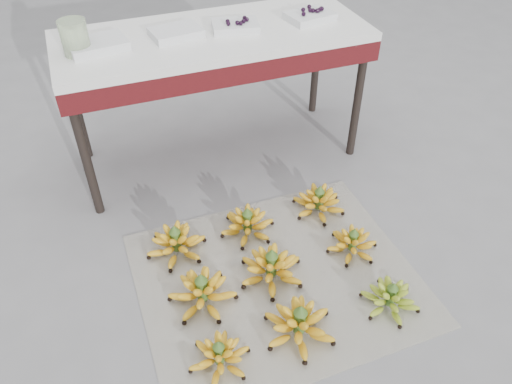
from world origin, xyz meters
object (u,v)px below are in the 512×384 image
object	(u,v)px
bunch_back_center	(247,224)
tray_left	(176,33)
bunch_front_right	(390,298)
tray_right	(235,26)
newspaper_mat	(277,278)
bunch_back_right	(319,202)
tray_far_left	(97,45)
bunch_mid_left	(202,292)
glass_jar	(75,38)
bunch_mid_right	(352,243)
bunch_back_left	(176,243)
bunch_front_center	(299,324)
bunch_mid_center	(271,268)
bunch_front_left	(219,356)
tray_far_right	(310,16)
vendor_table	(214,48)

from	to	relation	value
bunch_back_center	tray_left	bearing A→B (deg)	109.15
bunch_front_right	tray_right	bearing A→B (deg)	90.33
tray_left	newspaper_mat	bearing A→B (deg)	-82.08
bunch_back_center	bunch_front_right	bearing A→B (deg)	-46.90
bunch_back_right	tray_far_left	bearing A→B (deg)	132.57
bunch_mid_left	glass_jar	world-z (taller)	glass_jar
bunch_mid_right	bunch_back_left	bearing A→B (deg)	171.70
bunch_front_center	bunch_mid_center	size ratio (longest dim) A/B	0.80
bunch_front_left	bunch_back_center	size ratio (longest dim) A/B	0.85
bunch_back_left	tray_right	xyz separation A→B (m)	(0.56, 0.69, 0.73)
bunch_back_left	tray_far_left	bearing A→B (deg)	121.33
bunch_mid_right	tray_far_left	xyz separation A→B (m)	(-0.94, 0.99, 0.74)
bunch_front_center	bunch_back_left	xyz separation A→B (m)	(-0.36, 0.63, -0.00)
bunch_mid_right	bunch_back_right	world-z (taller)	bunch_back_right
bunch_front_center	bunch_mid_center	xyz separation A→B (m)	(0.01, 0.32, -0.00)
bunch_back_right	bunch_mid_center	bearing A→B (deg)	-151.21
bunch_mid_center	tray_left	world-z (taller)	tray_left
bunch_mid_right	bunch_back_left	world-z (taller)	bunch_back_left
bunch_back_left	bunch_back_right	bearing A→B (deg)	22.38
bunch_front_center	glass_jar	size ratio (longest dim) A/B	1.91
bunch_front_left	bunch_front_center	xyz separation A→B (m)	(0.35, 0.02, 0.01)
bunch_front_left	tray_left	world-z (taller)	tray_left
bunch_back_center	bunch_back_right	size ratio (longest dim) A/B	0.98
tray_far_right	glass_jar	bearing A→B (deg)	179.98
bunch_back_left	bunch_back_right	world-z (taller)	bunch_back_left
bunch_mid_left	tray_far_left	bearing A→B (deg)	118.80
glass_jar	bunch_back_right	bearing A→B (deg)	-32.77
tray_right	bunch_mid_left	bearing A→B (deg)	-116.97
bunch_front_center	bunch_front_right	distance (m)	0.43
bunch_front_center	bunch_back_center	size ratio (longest dim) A/B	0.98
bunch_back_left	tray_left	xyz separation A→B (m)	(0.25, 0.72, 0.73)
tray_left	tray_far_right	bearing A→B (deg)	-2.96
newspaper_mat	vendor_table	distance (m)	1.24
bunch_front_center	bunch_mid_left	xyz separation A→B (m)	(-0.33, 0.30, -0.00)
bunch_back_right	tray_left	size ratio (longest dim) A/B	1.20
bunch_back_left	tray_far_right	distance (m)	1.39
bunch_mid_right	bunch_back_center	world-z (taller)	bunch_back_center
tray_right	tray_far_right	size ratio (longest dim) A/B	0.98
bunch_mid_right	bunch_back_left	xyz separation A→B (m)	(-0.80, 0.29, 0.01)
bunch_front_right	bunch_back_center	world-z (taller)	bunch_back_center
bunch_back_left	tray_far_right	size ratio (longest dim) A/B	1.36
bunch_mid_left	bunch_back_right	xyz separation A→B (m)	(0.74, 0.36, -0.00)
bunch_mid_left	tray_right	bearing A→B (deg)	82.20
vendor_table	tray_left	world-z (taller)	tray_left
bunch_back_left	bunch_mid_right	bearing A→B (deg)	-0.01
bunch_back_center	tray_left	world-z (taller)	tray_left
bunch_back_right	tray_left	distance (m)	1.13
bunch_front_left	tray_right	xyz separation A→B (m)	(0.54, 1.34, 0.74)
bunch_mid_right	bunch_back_left	distance (m)	0.85
bunch_front_right	bunch_back_right	size ratio (longest dim) A/B	0.90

